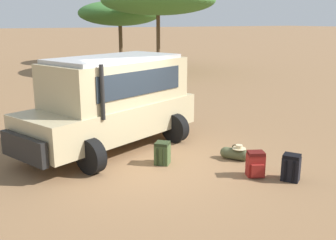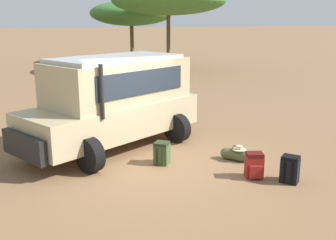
# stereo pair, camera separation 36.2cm
# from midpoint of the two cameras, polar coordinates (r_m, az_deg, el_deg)

# --- Properties ---
(ground_plane) EXTENTS (320.00, 320.00, 0.00)m
(ground_plane) POSITION_cam_midpoint_polar(r_m,az_deg,el_deg) (9.49, -1.49, -6.42)
(ground_plane) COLOR olive
(safari_vehicle) EXTENTS (5.38, 3.82, 2.44)m
(safari_vehicle) POSITION_cam_midpoint_polar(r_m,az_deg,el_deg) (10.52, -6.70, 2.90)
(safari_vehicle) COLOR tan
(safari_vehicle) RESTS_ON ground_plane
(backpack_beside_front_wheel) EXTENTS (0.48, 0.48, 0.55)m
(backpack_beside_front_wheel) POSITION_cam_midpoint_polar(r_m,az_deg,el_deg) (9.43, 0.22, -4.83)
(backpack_beside_front_wheel) COLOR #42562D
(backpack_beside_front_wheel) RESTS_ON ground_plane
(backpack_cluster_center) EXTENTS (0.45, 0.45, 0.57)m
(backpack_cluster_center) POSITION_cam_midpoint_polar(r_m,az_deg,el_deg) (8.87, 13.56, -6.47)
(backpack_cluster_center) COLOR maroon
(backpack_cluster_center) RESTS_ON ground_plane
(backpack_near_rear_wheel) EXTENTS (0.48, 0.47, 0.59)m
(backpack_near_rear_wheel) POSITION_cam_midpoint_polar(r_m,az_deg,el_deg) (8.83, 18.43, -6.83)
(backpack_near_rear_wheel) COLOR black
(backpack_near_rear_wheel) RESTS_ON ground_plane
(duffel_bag_low_black_case) EXTENTS (0.56, 0.66, 0.39)m
(duffel_bag_low_black_case) POSITION_cam_midpoint_polar(r_m,az_deg,el_deg) (9.86, 10.80, -4.93)
(duffel_bag_low_black_case) COLOR #4C5133
(duffel_bag_low_black_case) RESTS_ON ground_plane
(acacia_tree_centre_back) EXTENTS (6.55, 6.11, 4.82)m
(acacia_tree_centre_back) POSITION_cam_midpoint_polar(r_m,az_deg,el_deg) (32.33, -5.01, 15.17)
(acacia_tree_centre_back) COLOR brown
(acacia_tree_centre_back) RESTS_ON ground_plane
(acacia_tree_right_mid) EXTENTS (7.23, 7.64, 5.48)m
(acacia_tree_right_mid) POSITION_cam_midpoint_polar(r_m,az_deg,el_deg) (26.16, 0.47, 16.96)
(acacia_tree_right_mid) COLOR brown
(acacia_tree_right_mid) RESTS_ON ground_plane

